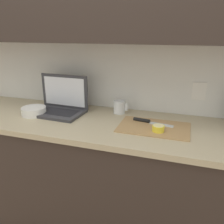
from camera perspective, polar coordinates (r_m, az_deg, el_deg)
wall_back at (r=1.71m, az=-1.94°, el=21.12°), size 5.20×0.38×2.60m
counter_unit at (r=1.81m, az=-4.81°, el=-15.49°), size 2.28×0.63×0.93m
laptop at (r=1.77m, az=-12.41°, el=1.90°), size 0.39×0.27×0.27m
cutting_board at (r=1.49m, az=10.04°, el=-3.62°), size 0.43×0.28×0.01m
knife at (r=1.54m, az=8.23°, el=-2.16°), size 0.26×0.07×0.02m
lemon_half_cut at (r=1.42m, az=11.07°, el=-3.86°), size 0.07×0.07×0.04m
measuring_cup at (r=1.71m, az=1.78°, el=1.21°), size 0.10×0.08×0.09m
bowl_white at (r=1.77m, az=-18.29°, el=0.22°), size 0.17×0.17×0.06m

